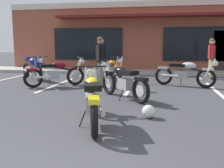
% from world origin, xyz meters
% --- Properties ---
extents(ground_plane, '(80.00, 80.00, 0.00)m').
position_xyz_m(ground_plane, '(0.00, 3.63, 0.00)').
color(ground_plane, '#3D3D42').
extents(sidewalk_kerb, '(22.00, 1.80, 0.14)m').
position_xyz_m(sidewalk_kerb, '(0.00, 11.19, 0.07)').
color(sidewalk_kerb, '#A8A59E').
rests_on(sidewalk_kerb, ground_plane).
extents(brick_storefront_building, '(14.77, 6.85, 3.64)m').
position_xyz_m(brick_storefront_building, '(0.00, 14.99, 1.82)').
color(brick_storefront_building, brown).
rests_on(brick_storefront_building, ground_plane).
extents(painted_stall_lines, '(10.77, 4.80, 0.01)m').
position_xyz_m(painted_stall_lines, '(-0.00, 7.59, 0.00)').
color(painted_stall_lines, silver).
rests_on(painted_stall_lines, ground_plane).
extents(motorcycle_foreground_classic, '(0.96, 2.05, 0.98)m').
position_xyz_m(motorcycle_foreground_classic, '(-0.23, 2.65, 0.46)').
color(motorcycle_foreground_classic, black).
rests_on(motorcycle_foreground_classic, ground_plane).
extents(motorcycle_red_sportbike, '(2.03, 1.01, 0.98)m').
position_xyz_m(motorcycle_red_sportbike, '(1.77, 7.30, 0.46)').
color(motorcycle_red_sportbike, black).
rests_on(motorcycle_red_sportbike, ground_plane).
extents(motorcycle_black_cruiser, '(1.37, 1.85, 0.98)m').
position_xyz_m(motorcycle_black_cruiser, '(-1.01, 8.47, 0.46)').
color(motorcycle_black_cruiser, black).
rests_on(motorcycle_black_cruiser, ground_plane).
extents(motorcycle_silver_naked, '(1.61, 1.69, 0.98)m').
position_xyz_m(motorcycle_silver_naked, '(0.00, 4.93, 0.46)').
color(motorcycle_silver_naked, black).
rests_on(motorcycle_silver_naked, ground_plane).
extents(motorcycle_blue_standard, '(1.69, 1.61, 0.98)m').
position_xyz_m(motorcycle_blue_standard, '(-4.10, 7.93, 0.53)').
color(motorcycle_blue_standard, black).
rests_on(motorcycle_blue_standard, ground_plane).
extents(motorcycle_orange_scrambler, '(1.81, 1.45, 0.98)m').
position_xyz_m(motorcycle_orange_scrambler, '(-2.54, 6.51, 0.46)').
color(motorcycle_orange_scrambler, black).
rests_on(motorcycle_orange_scrambler, ground_plane).
extents(person_in_black_shirt, '(0.41, 0.57, 1.68)m').
position_xyz_m(person_in_black_shirt, '(-1.00, 6.66, 0.95)').
color(person_in_black_shirt, black).
rests_on(person_in_black_shirt, ground_plane).
extents(person_by_back_row, '(0.28, 0.60, 1.68)m').
position_xyz_m(person_by_back_row, '(3.01, 9.52, 0.95)').
color(person_by_back_row, black).
rests_on(person_by_back_row, ground_plane).
extents(helmet_on_pavement, '(0.26, 0.26, 0.26)m').
position_xyz_m(helmet_on_pavement, '(0.75, 3.18, 0.13)').
color(helmet_on_pavement, silver).
rests_on(helmet_on_pavement, ground_plane).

